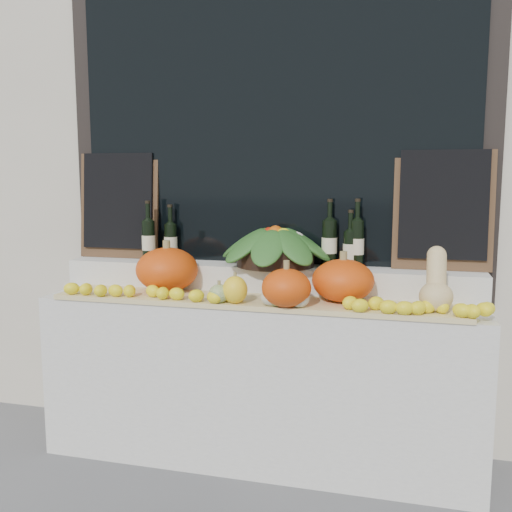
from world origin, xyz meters
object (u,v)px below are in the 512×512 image
Objects in this scene: produce_bowl at (275,246)px; wine_bottle_tall at (329,243)px; butternut_squash at (436,285)px; pumpkin_right at (343,280)px; pumpkin_left at (167,270)px.

wine_bottle_tall reaches higher than produce_bowl.
produce_bowl is (-0.83, 0.28, 0.12)m from butternut_squash.
pumpkin_right is 0.85× the size of wine_bottle_tall.
wine_bottle_tall reaches higher than butternut_squash.
wine_bottle_tall is at bearing 148.80° from butternut_squash.
butternut_squash is at bearing -31.20° from wine_bottle_tall.
pumpkin_right is 0.45m from butternut_squash.
pumpkin_left is at bearing -164.77° from wine_bottle_tall.
butternut_squash is (1.39, -0.10, 0.00)m from pumpkin_left.
butternut_squash is 0.46× the size of produce_bowl.
pumpkin_left is 0.92× the size of wine_bottle_tall.
butternut_squash is 0.65m from wine_bottle_tall.
pumpkin_left is at bearing 178.88° from pumpkin_right.
pumpkin_left is at bearing 176.01° from butternut_squash.
butternut_squash reaches higher than pumpkin_left.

